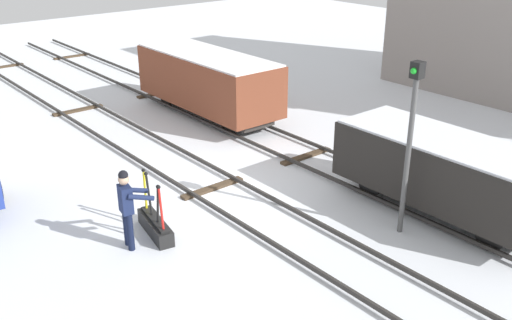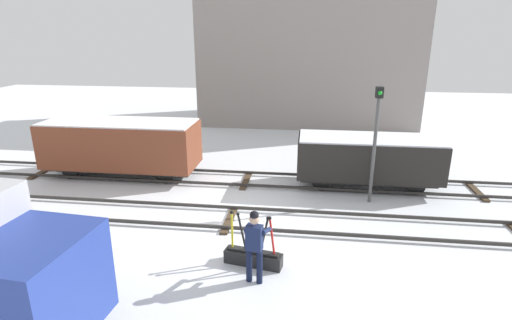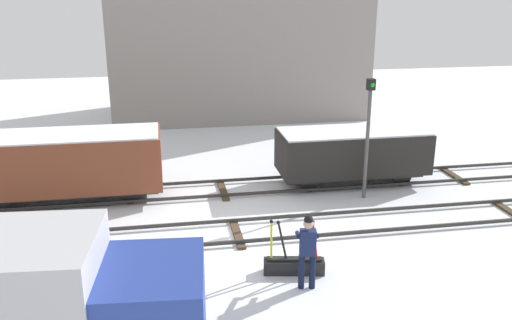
# 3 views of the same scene
# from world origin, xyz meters

# --- Properties ---
(ground_plane) EXTENTS (60.00, 60.00, 0.00)m
(ground_plane) POSITION_xyz_m (0.00, 0.00, 0.00)
(ground_plane) COLOR silver
(track_main_line) EXTENTS (44.00, 1.94, 0.18)m
(track_main_line) POSITION_xyz_m (0.00, 0.00, 0.11)
(track_main_line) COLOR #2D2B28
(track_main_line) RESTS_ON ground_plane
(track_siding_near) EXTENTS (44.00, 1.94, 0.18)m
(track_siding_near) POSITION_xyz_m (0.00, 3.54, 0.11)
(track_siding_near) COLOR #2D2B28
(track_siding_near) RESTS_ON ground_plane
(switch_lever_frame) EXTENTS (1.56, 0.63, 1.45)m
(switch_lever_frame) POSITION_xyz_m (1.10, -2.42, 0.25)
(switch_lever_frame) COLOR black
(switch_lever_frame) RESTS_ON ground_plane
(rail_worker) EXTENTS (0.63, 0.77, 1.88)m
(rail_worker) POSITION_xyz_m (1.23, -3.13, 1.08)
(rail_worker) COLOR #111831
(rail_worker) RESTS_ON ground_plane
(signal_post) EXTENTS (0.24, 0.32, 4.07)m
(signal_post) POSITION_xyz_m (4.66, 2.09, 2.48)
(signal_post) COLOR #4C4C4C
(signal_post) RESTS_ON ground_plane
(apartment_building) EXTENTS (13.70, 6.31, 9.74)m
(apartment_building) POSITION_xyz_m (2.27, 15.65, 4.88)
(apartment_building) COLOR gray
(apartment_building) RESTS_ON ground_plane
(freight_car_back_track) EXTENTS (5.31, 2.07, 2.00)m
(freight_car_back_track) POSITION_xyz_m (4.70, 3.54, 1.18)
(freight_car_back_track) COLOR #2D2B28
(freight_car_back_track) RESTS_ON ground_plane
(freight_car_near_switch) EXTENTS (6.22, 2.21, 2.33)m
(freight_car_near_switch) POSITION_xyz_m (-5.17, 3.54, 1.35)
(freight_car_near_switch) COLOR #2D2B28
(freight_car_near_switch) RESTS_ON ground_plane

